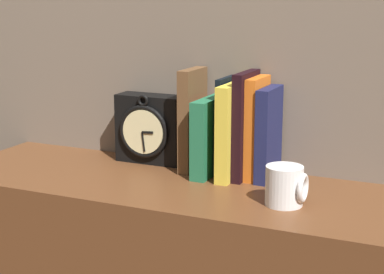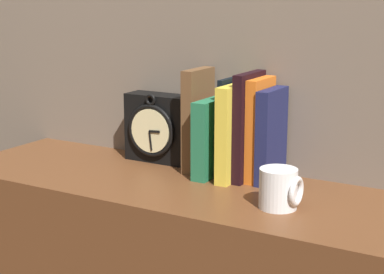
{
  "view_description": "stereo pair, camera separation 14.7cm",
  "coord_description": "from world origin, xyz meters",
  "px_view_note": "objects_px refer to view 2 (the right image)",
  "views": [
    {
      "loc": [
        0.59,
        -1.31,
        1.29
      ],
      "look_at": [
        0.0,
        0.0,
        0.95
      ],
      "focal_mm": 60.0,
      "sensor_mm": 36.0,
      "label": 1
    },
    {
      "loc": [
        0.72,
        -1.24,
        1.29
      ],
      "look_at": [
        0.0,
        0.0,
        0.95
      ],
      "focal_mm": 60.0,
      "sensor_mm": 36.0,
      "label": 2
    }
  ],
  "objects_px": {
    "book_slot3_black": "(230,127)",
    "mug": "(280,189)",
    "book_slot0_brown": "(198,120)",
    "book_slot2_green": "(214,137)",
    "book_slot7_navy": "(271,136)",
    "clock": "(158,128)",
    "book_slot1_maroon": "(207,137)",
    "book_slot6_orange": "(260,130)",
    "book_slot5_black": "(249,127)",
    "book_slot4_yellow": "(236,132)"
  },
  "relations": [
    {
      "from": "book_slot6_orange",
      "to": "book_slot3_black",
      "type": "bearing_deg",
      "value": 178.09
    },
    {
      "from": "clock",
      "to": "book_slot0_brown",
      "type": "height_order",
      "value": "book_slot0_brown"
    },
    {
      "from": "clock",
      "to": "book_slot3_black",
      "type": "bearing_deg",
      "value": -4.04
    },
    {
      "from": "book_slot0_brown",
      "to": "book_slot5_black",
      "type": "distance_m",
      "value": 0.14
    },
    {
      "from": "clock",
      "to": "book_slot0_brown",
      "type": "relative_size",
      "value": 0.73
    },
    {
      "from": "book_slot0_brown",
      "to": "book_slot4_yellow",
      "type": "height_order",
      "value": "book_slot0_brown"
    },
    {
      "from": "book_slot0_brown",
      "to": "book_slot2_green",
      "type": "height_order",
      "value": "book_slot0_brown"
    },
    {
      "from": "book_slot3_black",
      "to": "book_slot7_navy",
      "type": "distance_m",
      "value": 0.11
    },
    {
      "from": "book_slot7_navy",
      "to": "mug",
      "type": "relative_size",
      "value": 2.59
    },
    {
      "from": "clock",
      "to": "book_slot0_brown",
      "type": "bearing_deg",
      "value": -8.36
    },
    {
      "from": "book_slot5_black",
      "to": "book_slot4_yellow",
      "type": "bearing_deg",
      "value": -156.87
    },
    {
      "from": "clock",
      "to": "book_slot5_black",
      "type": "xyz_separation_m",
      "value": [
        0.27,
        -0.03,
        0.04
      ]
    },
    {
      "from": "book_slot2_green",
      "to": "mug",
      "type": "height_order",
      "value": "book_slot2_green"
    },
    {
      "from": "book_slot4_yellow",
      "to": "mug",
      "type": "height_order",
      "value": "book_slot4_yellow"
    },
    {
      "from": "book_slot3_black",
      "to": "book_slot2_green",
      "type": "bearing_deg",
      "value": -142.67
    },
    {
      "from": "book_slot3_black",
      "to": "mug",
      "type": "height_order",
      "value": "book_slot3_black"
    },
    {
      "from": "book_slot7_navy",
      "to": "book_slot2_green",
      "type": "bearing_deg",
      "value": -173.23
    },
    {
      "from": "book_slot3_black",
      "to": "book_slot6_orange",
      "type": "distance_m",
      "value": 0.08
    },
    {
      "from": "book_slot4_yellow",
      "to": "book_slot5_black",
      "type": "distance_m",
      "value": 0.03
    },
    {
      "from": "book_slot0_brown",
      "to": "book_slot3_black",
      "type": "distance_m",
      "value": 0.09
    },
    {
      "from": "book_slot0_brown",
      "to": "book_slot1_maroon",
      "type": "bearing_deg",
      "value": 6.21
    },
    {
      "from": "book_slot3_black",
      "to": "book_slot7_navy",
      "type": "height_order",
      "value": "book_slot3_black"
    },
    {
      "from": "book_slot1_maroon",
      "to": "mug",
      "type": "height_order",
      "value": "book_slot1_maroon"
    },
    {
      "from": "book_slot5_black",
      "to": "book_slot6_orange",
      "type": "xyz_separation_m",
      "value": [
        0.03,
        0.01,
        -0.01
      ]
    },
    {
      "from": "clock",
      "to": "book_slot5_black",
      "type": "distance_m",
      "value": 0.28
    },
    {
      "from": "book_slot0_brown",
      "to": "book_slot7_navy",
      "type": "xyz_separation_m",
      "value": [
        0.2,
        -0.0,
        -0.02
      ]
    },
    {
      "from": "clock",
      "to": "book_slot6_orange",
      "type": "distance_m",
      "value": 0.3
    },
    {
      "from": "clock",
      "to": "book_slot3_black",
      "type": "height_order",
      "value": "book_slot3_black"
    },
    {
      "from": "book_slot1_maroon",
      "to": "book_slot5_black",
      "type": "xyz_separation_m",
      "value": [
        0.12,
        -0.01,
        0.04
      ]
    },
    {
      "from": "book_slot7_navy",
      "to": "book_slot1_maroon",
      "type": "bearing_deg",
      "value": 178.41
    },
    {
      "from": "clock",
      "to": "book_slot6_orange",
      "type": "height_order",
      "value": "book_slot6_orange"
    },
    {
      "from": "clock",
      "to": "book_slot5_black",
      "type": "relative_size",
      "value": 0.72
    },
    {
      "from": "book_slot2_green",
      "to": "book_slot3_black",
      "type": "xyz_separation_m",
      "value": [
        0.03,
        0.02,
        0.03
      ]
    },
    {
      "from": "clock",
      "to": "book_slot2_green",
      "type": "height_order",
      "value": "book_slot2_green"
    },
    {
      "from": "book_slot0_brown",
      "to": "mug",
      "type": "relative_size",
      "value": 2.98
    },
    {
      "from": "book_slot6_orange",
      "to": "book_slot0_brown",
      "type": "bearing_deg",
      "value": -179.62
    },
    {
      "from": "book_slot1_maroon",
      "to": "clock",
      "type": "bearing_deg",
      "value": 173.89
    },
    {
      "from": "book_slot1_maroon",
      "to": "book_slot6_orange",
      "type": "bearing_deg",
      "value": -0.6
    },
    {
      "from": "book_slot2_green",
      "to": "mug",
      "type": "xyz_separation_m",
      "value": [
        0.24,
        -0.15,
        -0.05
      ]
    },
    {
      "from": "book_slot2_green",
      "to": "book_slot7_navy",
      "type": "distance_m",
      "value": 0.14
    },
    {
      "from": "clock",
      "to": "book_slot4_yellow",
      "type": "xyz_separation_m",
      "value": [
        0.25,
        -0.04,
        0.03
      ]
    },
    {
      "from": "book_slot0_brown",
      "to": "book_slot5_black",
      "type": "bearing_deg",
      "value": -3.07
    },
    {
      "from": "book_slot3_black",
      "to": "book_slot6_orange",
      "type": "height_order",
      "value": "book_slot6_orange"
    },
    {
      "from": "book_slot0_brown",
      "to": "book_slot7_navy",
      "type": "relative_size",
      "value": 1.15
    },
    {
      "from": "book_slot4_yellow",
      "to": "clock",
      "type": "bearing_deg",
      "value": 171.03
    },
    {
      "from": "book_slot4_yellow",
      "to": "book_slot5_black",
      "type": "height_order",
      "value": "book_slot5_black"
    },
    {
      "from": "book_slot2_green",
      "to": "book_slot6_orange",
      "type": "xyz_separation_m",
      "value": [
        0.11,
        0.02,
        0.03
      ]
    },
    {
      "from": "clock",
      "to": "mug",
      "type": "xyz_separation_m",
      "value": [
        0.42,
        -0.19,
        -0.05
      ]
    },
    {
      "from": "book_slot4_yellow",
      "to": "book_slot7_navy",
      "type": "bearing_deg",
      "value": 11.65
    },
    {
      "from": "book_slot1_maroon",
      "to": "book_slot2_green",
      "type": "bearing_deg",
      "value": -33.75
    }
  ]
}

